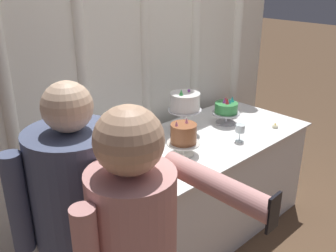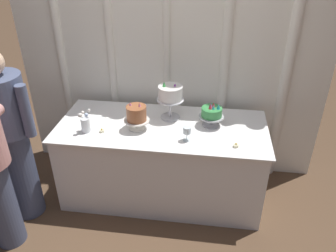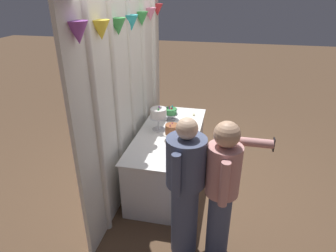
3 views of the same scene
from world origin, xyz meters
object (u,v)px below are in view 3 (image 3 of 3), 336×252
Objects in this scene: cake_display_rightmost at (171,112)px; guest_man_dark_suit at (185,186)px; wine_glass at (187,121)px; cake_display_leftmost at (172,130)px; flower_vase at (173,152)px; cake_table at (169,157)px; guest_girl_blue_dress at (223,187)px; cake_display_center at (158,114)px; tealight_far_left at (175,151)px; tealight_near_left at (194,115)px.

guest_man_dark_suit is at bearing -163.46° from cake_display_rightmost.
cake_display_rightmost is 1.76× the size of wine_glass.
cake_display_leftmost reaches higher than flower_vase.
guest_man_dark_suit reaches higher than wine_glass.
guest_girl_blue_dress is at bearing -146.70° from cake_table.
wine_glass is 1.45m from guest_man_dark_suit.
guest_girl_blue_dress reaches higher than cake_display_center.
flower_vase is at bearing -166.17° from cake_display_leftmost.
tealight_far_left is at bearing 41.11° from guest_girl_blue_dress.
cake_display_rightmost reaches higher than tealight_near_left.
cake_display_leftmost is at bearing -137.29° from cake_display_center.
tealight_far_left is at bearing -165.22° from cake_display_rightmost.
cake_display_leftmost reaches higher than cake_table.
wine_glass is at bearing -15.97° from cake_display_leftmost.
tealight_near_left is 1.89m from guest_girl_blue_dress.
cake_display_center is 0.23× the size of guest_girl_blue_dress.
cake_display_rightmost is at bearing 122.95° from tealight_near_left.
tealight_far_left is 0.98× the size of tealight_near_left.
guest_man_dark_suit is (-0.99, -0.33, -0.08)m from cake_display_leftmost.
cake_display_rightmost is at bearing 16.54° from guest_man_dark_suit.
tealight_near_left reaches higher than cake_table.
guest_man_dark_suit is (-1.25, -0.58, -0.18)m from cake_display_center.
tealight_near_left is at bearing -21.91° from cake_table.
cake_display_center is at bearing 166.45° from cake_display_rightmost.
cake_table is 8.42× the size of cake_display_rightmost.
tealight_near_left is 0.03× the size of guest_man_dark_suit.
cake_display_center is 8.14× the size of tealight_near_left.
cake_display_rightmost is at bearing -13.55° from cake_display_center.
wine_glass is at bearing -2.57° from tealight_far_left.
cake_display_center reaches higher than flower_vase.
cake_display_leftmost reaches higher than wine_glass.
cake_table is 1.35m from guest_man_dark_suit.
tealight_far_left is 0.74m from guest_man_dark_suit.
cake_display_leftmost is 0.71× the size of cake_display_center.
cake_display_leftmost is 5.75× the size of tealight_near_left.
tealight_near_left is (1.14, -0.08, 0.00)m from tealight_far_left.
guest_man_dark_suit is (-1.84, -0.16, 0.05)m from tealight_near_left.
guest_girl_blue_dress is at bearing -138.89° from tealight_far_left.
cake_display_rightmost is (0.43, 0.07, 0.51)m from cake_table.
cake_display_center reaches higher than tealight_near_left.
cake_table is 0.58m from wine_glass.
tealight_near_left is at bearing -3.92° from tealight_far_left.
guest_man_dark_suit is (-1.20, -0.42, 0.44)m from cake_table.
cake_display_center reaches higher than wine_glass.
cake_display_center is 0.79m from flower_vase.
guest_girl_blue_dress reaches higher than tealight_far_left.
wine_glass is at bearing 173.62° from tealight_near_left.
cake_table is at bearing 19.89° from tealight_far_left.
guest_girl_blue_dress is (-0.68, -0.59, 0.07)m from tealight_far_left.
cake_display_leftmost is 0.17× the size of guest_girl_blue_dress.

